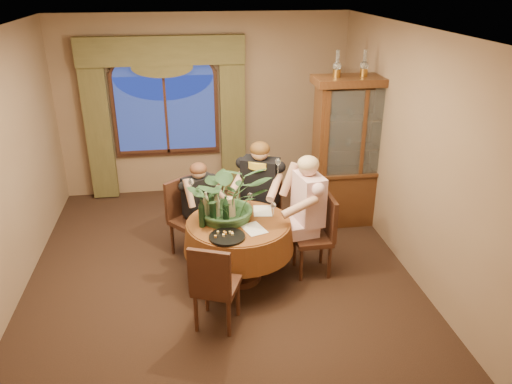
{
  "coord_description": "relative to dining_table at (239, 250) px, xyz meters",
  "views": [
    {
      "loc": [
        -0.32,
        -5.23,
        3.33
      ],
      "look_at": [
        0.41,
        -0.25,
        1.1
      ],
      "focal_mm": 35.0,
      "sensor_mm": 36.0,
      "label": 1
    }
  ],
  "objects": [
    {
      "name": "floor",
      "position": [
        -0.21,
        0.25,
        -0.38
      ],
      "size": [
        5.0,
        5.0,
        0.0
      ],
      "primitive_type": "plane",
      "color": "black",
      "rests_on": "ground"
    },
    {
      "name": "wall_back",
      "position": [
        -0.21,
        2.75,
        1.02
      ],
      "size": [
        4.5,
        0.0,
        4.5
      ],
      "primitive_type": "plane",
      "rotation": [
        1.57,
        0.0,
        0.0
      ],
      "color": "#86664C",
      "rests_on": "ground"
    },
    {
      "name": "wall_right",
      "position": [
        2.04,
        0.25,
        1.02
      ],
      "size": [
        0.0,
        5.0,
        5.0
      ],
      "primitive_type": "plane",
      "rotation": [
        1.57,
        0.0,
        -1.57
      ],
      "color": "#86664C",
      "rests_on": "ground"
    },
    {
      "name": "ceiling",
      "position": [
        -0.21,
        0.25,
        2.42
      ],
      "size": [
        5.0,
        5.0,
        0.0
      ],
      "primitive_type": "plane",
      "rotation": [
        3.14,
        0.0,
        0.0
      ],
      "color": "white",
      "rests_on": "wall_back"
    },
    {
      "name": "window",
      "position": [
        -0.81,
        2.68,
        0.92
      ],
      "size": [
        1.62,
        0.1,
        1.32
      ],
      "primitive_type": null,
      "color": "navy",
      "rests_on": "wall_back"
    },
    {
      "name": "arched_transom",
      "position": [
        -0.81,
        2.68,
        1.71
      ],
      "size": [
        1.6,
        0.06,
        0.44
      ],
      "primitive_type": null,
      "color": "navy",
      "rests_on": "wall_back"
    },
    {
      "name": "drapery_left",
      "position": [
        -1.84,
        2.63,
        0.8
      ],
      "size": [
        0.38,
        0.14,
        2.32
      ],
      "primitive_type": "cube",
      "color": "#4F4826",
      "rests_on": "floor"
    },
    {
      "name": "drapery_right",
      "position": [
        0.22,
        2.63,
        0.8
      ],
      "size": [
        0.38,
        0.14,
        2.32
      ],
      "primitive_type": "cube",
      "color": "#4F4826",
      "rests_on": "floor"
    },
    {
      "name": "swag_valance",
      "position": [
        -0.81,
        2.6,
        1.9
      ],
      "size": [
        2.45,
        0.16,
        0.42
      ],
      "primitive_type": null,
      "color": "#4F4826",
      "rests_on": "wall_back"
    },
    {
      "name": "dining_table",
      "position": [
        0.0,
        0.0,
        0.0
      ],
      "size": [
        1.43,
        1.43,
        0.75
      ],
      "primitive_type": "cylinder",
      "rotation": [
        0.0,
        0.0,
        -0.14
      ],
      "color": "maroon",
      "rests_on": "floor"
    },
    {
      "name": "china_cabinet",
      "position": [
        1.79,
        1.25,
        0.67
      ],
      "size": [
        1.3,
        0.51,
        2.09
      ],
      "primitive_type": "cube",
      "color": "#3B1C0C",
      "rests_on": "floor"
    },
    {
      "name": "oil_lamp_left",
      "position": [
        1.43,
        1.25,
        1.89
      ],
      "size": [
        0.11,
        0.11,
        0.34
      ],
      "primitive_type": null,
      "color": "#A5722D",
      "rests_on": "china_cabinet"
    },
    {
      "name": "oil_lamp_center",
      "position": [
        1.79,
        1.25,
        1.89
      ],
      "size": [
        0.11,
        0.11,
        0.34
      ],
      "primitive_type": null,
      "color": "#A5722D",
      "rests_on": "china_cabinet"
    },
    {
      "name": "oil_lamp_right",
      "position": [
        2.15,
        1.25,
        1.89
      ],
      "size": [
        0.11,
        0.11,
        0.34
      ],
      "primitive_type": null,
      "color": "#A5722D",
      "rests_on": "china_cabinet"
    },
    {
      "name": "chair_right",
      "position": [
        0.87,
        0.01,
        0.1
      ],
      "size": [
        0.43,
        0.43,
        0.96
      ],
      "primitive_type": "cube",
      "rotation": [
        0.0,
        0.0,
        -4.7
      ],
      "color": "black",
      "rests_on": "floor"
    },
    {
      "name": "chair_back_right",
      "position": [
        0.37,
        0.7,
        0.1
      ],
      "size": [
        0.57,
        0.57,
        0.96
      ],
      "primitive_type": "cube",
      "rotation": [
        0.0,
        0.0,
        -3.62
      ],
      "color": "black",
      "rests_on": "floor"
    },
    {
      "name": "chair_back",
      "position": [
        -0.54,
        0.66,
        0.1
      ],
      "size": [
        0.59,
        0.59,
        0.96
      ],
      "primitive_type": "cube",
      "rotation": [
        0.0,
        0.0,
        -2.45
      ],
      "color": "black",
      "rests_on": "floor"
    },
    {
      "name": "chair_front_left",
      "position": [
        -0.32,
        -0.79,
        0.1
      ],
      "size": [
        0.55,
        0.55,
        0.96
      ],
      "primitive_type": "cube",
      "rotation": [
        0.0,
        0.0,
        -0.38
      ],
      "color": "black",
      "rests_on": "floor"
    },
    {
      "name": "person_pink",
      "position": [
        0.84,
        0.15,
        0.35
      ],
      "size": [
        0.56,
        0.59,
        1.44
      ],
      "primitive_type": null,
      "rotation": [
        0.0,
        0.0,
        -4.54
      ],
      "color": "beige",
      "rests_on": "floor"
    },
    {
      "name": "person_back",
      "position": [
        -0.41,
        0.72,
        0.23
      ],
      "size": [
        0.58,
        0.56,
        1.22
      ],
      "primitive_type": null,
      "rotation": [
        0.0,
        0.0,
        -2.62
      ],
      "color": "black",
      "rests_on": "floor"
    },
    {
      "name": "person_scarf",
      "position": [
        0.37,
        0.75,
        0.35
      ],
      "size": [
        0.67,
        0.65,
        1.44
      ],
      "primitive_type": null,
      "rotation": [
        0.0,
        0.0,
        -3.6
      ],
      "color": "black",
      "rests_on": "floor"
    },
    {
      "name": "stoneware_vase",
      "position": [
        -0.09,
        0.08,
        0.51
      ],
      "size": [
        0.14,
        0.14,
        0.27
      ],
      "primitive_type": null,
      "color": "tan",
      "rests_on": "dining_table"
    },
    {
      "name": "centerpiece_plant",
      "position": [
        -0.09,
        0.12,
        0.98
      ],
      "size": [
        0.94,
        1.04,
        0.81
      ],
      "primitive_type": "imported",
      "color": "#345E35",
      "rests_on": "dining_table"
    },
    {
      "name": "olive_bowl",
      "position": [
        0.03,
        -0.03,
        0.4
      ],
      "size": [
        0.14,
        0.14,
        0.04
      ],
      "primitive_type": "imported",
      "color": "#44562C",
      "rests_on": "dining_table"
    },
    {
      "name": "cheese_platter",
      "position": [
        -0.16,
        -0.36,
        0.39
      ],
      "size": [
        0.39,
        0.39,
        0.02
      ],
      "primitive_type": "cylinder",
      "color": "black",
      "rests_on": "dining_table"
    },
    {
      "name": "wine_bottle_0",
      "position": [
        -0.35,
        0.12,
        0.54
      ],
      "size": [
        0.07,
        0.07,
        0.33
      ],
      "primitive_type": "cylinder",
      "color": "tan",
      "rests_on": "dining_table"
    },
    {
      "name": "wine_bottle_1",
      "position": [
        -0.14,
        -0.02,
        0.54
      ],
      "size": [
        0.07,
        0.07,
        0.33
      ],
      "primitive_type": "cylinder",
      "color": "black",
      "rests_on": "dining_table"
    },
    {
      "name": "wine_bottle_2",
      "position": [
        -0.41,
        -0.06,
        0.54
      ],
      "size": [
        0.07,
        0.07,
        0.33
      ],
      "primitive_type": "cylinder",
      "color": "black",
      "rests_on": "dining_table"
    },
    {
      "name": "wine_bottle_3",
      "position": [
        -0.28,
        -0.01,
        0.54
      ],
      "size": [
        0.07,
        0.07,
        0.33
      ],
      "primitive_type": "cylinder",
      "color": "black",
      "rests_on": "dining_table"
    },
    {
      "name": "wine_bottle_4",
      "position": [
        -0.23,
        0.07,
        0.54
      ],
      "size": [
        0.07,
        0.07,
        0.33
      ],
      "primitive_type": "cylinder",
      "color": "tan",
      "rests_on": "dining_table"
    },
    {
      "name": "wine_bottle_5",
      "position": [
        -0.29,
        0.2,
        0.54
      ],
      "size": [
        0.07,
        0.07,
        0.33
      ],
      "primitive_type": "cylinder",
      "color": "black",
      "rests_on": "dining_table"
    },
    {
      "name": "tasting_paper_0",
      "position": [
        0.14,
        -0.21,
        0.38
      ],
      "size": [
        0.3,
        0.35,
        0.0
      ],
      "primitive_type": "cube",
      "rotation": [
        0.0,
        0.0,
        0.33
      ],
      "color": "white",
      "rests_on": "dining_table"
    },
    {
      "name": "tasting_paper_1",
      "position": [
        0.31,
        0.22,
        0.38
      ],
      "size": [
        0.24,
        0.32,
        0.0
      ],
      "primitive_type": "cube",
      "rotation": [
        0.0,
        0.0,
        -0.11
      ],
      "color": "white",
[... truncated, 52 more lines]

